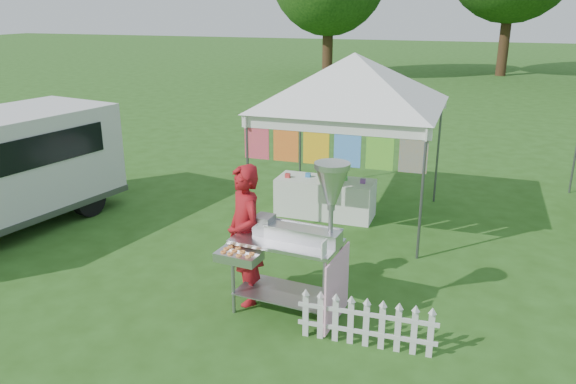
% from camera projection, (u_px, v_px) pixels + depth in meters
% --- Properties ---
extents(ground, '(120.00, 120.00, 0.00)m').
position_uv_depth(ground, '(288.00, 307.00, 7.35)').
color(ground, '#274F16').
rests_on(ground, ground).
extents(canopy_main, '(4.24, 4.24, 3.45)m').
position_uv_depth(canopy_main, '(355.00, 53.00, 9.54)').
color(canopy_main, '#59595E').
rests_on(canopy_main, ground).
extents(donut_cart, '(1.54, 0.96, 2.05)m').
position_uv_depth(donut_cart, '(302.00, 228.00, 6.77)').
color(donut_cart, gray).
rests_on(donut_cart, ground).
extents(vendor, '(0.80, 0.80, 1.88)m').
position_uv_depth(vendor, '(245.00, 235.00, 7.26)').
color(vendor, maroon).
rests_on(vendor, ground).
extents(picket_fence, '(1.62, 0.07, 0.56)m').
position_uv_depth(picket_fence, '(366.00, 324.00, 6.43)').
color(picket_fence, silver).
rests_on(picket_fence, ground).
extents(display_table, '(1.80, 0.70, 0.71)m').
position_uv_depth(display_table, '(325.00, 198.00, 10.46)').
color(display_table, white).
rests_on(display_table, ground).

